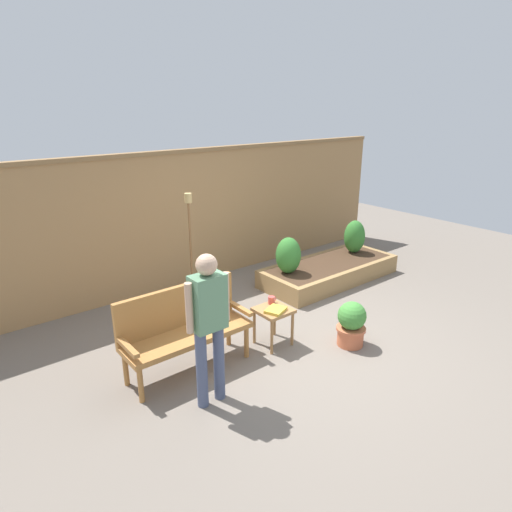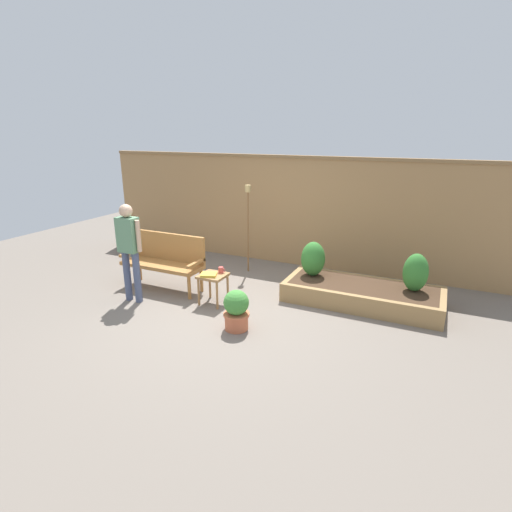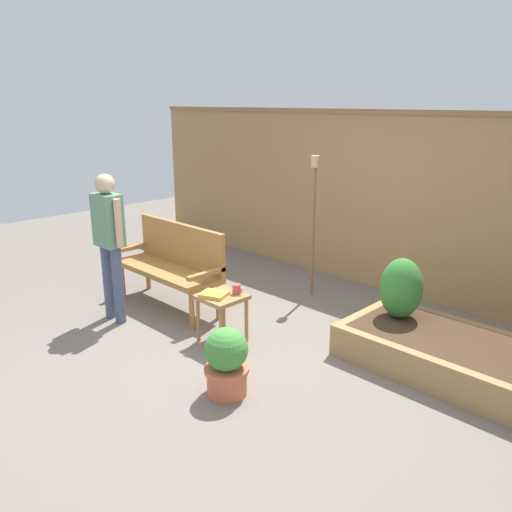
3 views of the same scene
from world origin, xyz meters
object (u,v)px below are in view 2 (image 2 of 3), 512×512
Objects in this scene: shrub_near_bench at (313,259)px; shrub_far_corner at (416,273)px; garden_bench at (165,257)px; cup_on_table at (221,270)px; side_table at (213,280)px; person_by_bench at (129,245)px; potted_boxwood at (236,309)px; tiki_torch at (248,213)px; book_on_table at (209,275)px.

shrub_near_bench is 1.59m from shrub_far_corner.
garden_bench is at bearing -160.05° from shrub_near_bench.
garden_bench is 1.18m from cup_on_table.
cup_on_table is 0.21× the size of shrub_far_corner.
side_table is at bearing -121.27° from cup_on_table.
garden_bench is at bearing 81.05° from person_by_bench.
cup_on_table is (0.08, 0.13, 0.13)m from side_table.
person_by_bench reaches higher than potted_boxwood.
shrub_far_corner is 0.37× the size of person_by_bench.
potted_boxwood is 2.74m from shrub_far_corner.
garden_bench is at bearing 154.88° from potted_boxwood.
shrub_near_bench is at bearing 180.00° from shrub_far_corner.
tiki_torch is at bearing 170.82° from shrub_far_corner.
shrub_near_bench is (1.18, 0.98, 0.06)m from cup_on_table.
tiki_torch is (0.92, 1.34, 0.60)m from garden_bench.
side_table is 3.06m from shrub_far_corner.
shrub_far_corner is (2.85, 1.10, 0.19)m from side_table.
garden_bench is 2.51m from shrub_near_bench.
side_table is at bearing 45.92° from book_on_table.
shrub_far_corner is (2.88, 1.18, 0.09)m from book_on_table.
potted_boxwood is at bearing -4.48° from person_by_bench.
shrub_far_corner reaches higher than shrub_near_bench.
shrub_near_bench reaches higher than potted_boxwood.
book_on_table is 0.95m from potted_boxwood.
shrub_far_corner reaches higher than cup_on_table.
book_on_table is 0.41× the size of shrub_far_corner.
garden_bench is 2.03m from potted_boxwood.
cup_on_table is 2.94m from shrub_far_corner.
side_table is 1.40m from person_by_bench.
book_on_table is 0.14× the size of tiki_torch.
tiki_torch reaches higher than side_table.
cup_on_table is at bearing -160.53° from shrub_far_corner.
shrub_near_bench is 1.62m from tiki_torch.
tiki_torch reaches higher than book_on_table.
potted_boxwood is 0.97× the size of shrub_far_corner.
garden_bench is 0.92× the size of person_by_bench.
garden_bench is 4.03m from shrub_far_corner.
shrub_far_corner is 4.36m from person_by_bench.
side_table is 2.00× the size of book_on_table.
shrub_far_corner is (2.77, 0.98, 0.06)m from cup_on_table.
book_on_table is 1.75m from shrub_near_bench.
book_on_table is at bearing 18.03° from person_by_bench.
potted_boxwood is at bearing -141.02° from shrub_far_corner.
side_table is 0.13m from book_on_table.
shrub_near_bench is (1.26, 1.10, 0.19)m from side_table.
potted_boxwood is 1.82m from shrub_near_bench.
tiki_torch is at bearing 63.33° from person_by_bench.
shrub_near_bench reaches higher than cup_on_table.
tiki_torch is (-1.44, 0.49, 0.56)m from shrub_near_bench.
garden_bench is 1.13m from side_table.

